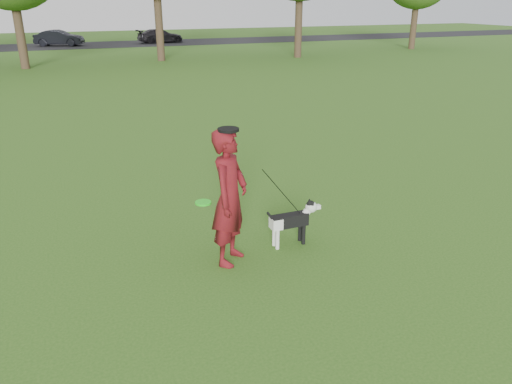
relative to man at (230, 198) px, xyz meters
name	(u,v)px	position (x,y,z in m)	size (l,w,h in m)	color
ground	(262,257)	(0.48, -0.08, -1.03)	(120.00, 120.00, 0.00)	#285116
road	(82,45)	(0.48, 39.92, -1.02)	(120.00, 7.00, 0.02)	black
man	(230,198)	(0.00, 0.00, 0.00)	(0.75, 0.49, 2.07)	#5A0C1A
dog	(293,219)	(1.12, 0.14, -0.58)	(0.97, 0.19, 0.74)	black
car_mid	(59,38)	(-1.23, 39.92, -0.37)	(1.35, 3.87, 1.28)	black
car_right	(160,36)	(7.24, 39.92, -0.43)	(1.65, 4.05, 1.17)	black
man_held_items	(281,192)	(0.84, 0.03, -0.04)	(1.82, 0.41, 1.58)	#20DB1B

